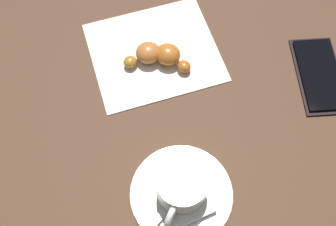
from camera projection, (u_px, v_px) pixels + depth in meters
name	position (u px, v px, depth m)	size (l,w,h in m)	color
ground_plane	(177.00, 117.00, 0.60)	(1.80, 1.80, 0.00)	#4B3121
saucer	(184.00, 193.00, 0.55)	(0.14, 0.14, 0.01)	white
espresso_cup	(185.00, 187.00, 0.52)	(0.09, 0.07, 0.05)	white
teaspoon	(180.00, 193.00, 0.54)	(0.11, 0.10, 0.01)	silver
sugar_packet	(191.00, 214.00, 0.53)	(0.06, 0.02, 0.01)	white
napkin	(154.00, 52.00, 0.65)	(0.17, 0.19, 0.00)	white
croissant	(158.00, 55.00, 0.63)	(0.06, 0.11, 0.03)	#AC571F
cell_phone	(319.00, 75.00, 0.63)	(0.14, 0.07, 0.01)	black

